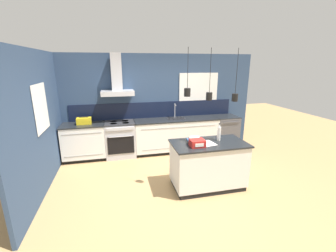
% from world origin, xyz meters
% --- Properties ---
extents(ground_plane, '(16.00, 16.00, 0.00)m').
position_xyz_m(ground_plane, '(0.00, 0.00, 0.00)').
color(ground_plane, tan).
rests_on(ground_plane, ground).
extents(wall_back, '(5.60, 2.43, 2.60)m').
position_xyz_m(wall_back, '(-0.06, 2.00, 1.36)').
color(wall_back, navy).
rests_on(wall_back, ground_plane).
extents(wall_left, '(0.08, 3.80, 2.60)m').
position_xyz_m(wall_left, '(-2.43, 0.70, 1.30)').
color(wall_left, navy).
rests_on(wall_left, ground_plane).
extents(counter_run_left, '(1.04, 0.64, 0.91)m').
position_xyz_m(counter_run_left, '(-1.85, 1.69, 0.46)').
color(counter_run_left, black).
rests_on(counter_run_left, ground_plane).
extents(counter_run_sink, '(2.28, 0.64, 1.30)m').
position_xyz_m(counter_run_sink, '(0.53, 1.69, 0.46)').
color(counter_run_sink, black).
rests_on(counter_run_sink, ground_plane).
extents(oven_range, '(0.74, 0.66, 0.91)m').
position_xyz_m(oven_range, '(-0.97, 1.69, 0.46)').
color(oven_range, '#B5B5BA').
rests_on(oven_range, ground_plane).
extents(dishwasher, '(0.64, 0.65, 0.91)m').
position_xyz_m(dishwasher, '(1.98, 1.69, 0.46)').
color(dishwasher, '#4C4C51').
rests_on(dishwasher, ground_plane).
extents(kitchen_island, '(1.41, 0.77, 0.91)m').
position_xyz_m(kitchen_island, '(0.62, -0.28, 0.46)').
color(kitchen_island, black).
rests_on(kitchen_island, ground_plane).
extents(bottle_on_island, '(0.07, 0.07, 0.34)m').
position_xyz_m(bottle_on_island, '(0.85, -0.20, 1.05)').
color(bottle_on_island, silver).
rests_on(bottle_on_island, kitchen_island).
extents(book_stack, '(0.30, 0.35, 0.10)m').
position_xyz_m(book_stack, '(0.35, -0.26, 0.96)').
color(book_stack, '#4C7F4C').
rests_on(book_stack, kitchen_island).
extents(red_supply_box, '(0.26, 0.22, 0.12)m').
position_xyz_m(red_supply_box, '(0.33, -0.41, 0.97)').
color(red_supply_box, red).
rests_on(red_supply_box, kitchen_island).
extents(paper_pile, '(0.47, 0.36, 0.01)m').
position_xyz_m(paper_pile, '(0.49, -0.33, 0.91)').
color(paper_pile, silver).
rests_on(paper_pile, kitchen_island).
extents(yellow_toolbox, '(0.34, 0.18, 0.19)m').
position_xyz_m(yellow_toolbox, '(-1.81, 1.69, 0.99)').
color(yellow_toolbox, gold).
rests_on(yellow_toolbox, counter_run_left).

